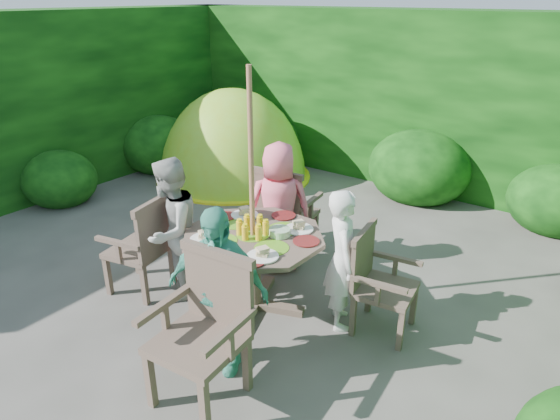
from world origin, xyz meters
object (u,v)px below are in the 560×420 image
Objects in this scene: garden_chair_left at (144,244)px; child_left at (171,230)px; patio_table at (254,247)px; child_right at (343,260)px; garden_chair_front at (205,327)px; child_back at (279,208)px; garden_chair_back at (285,210)px; dome_tent at (233,177)px; garden_chair_right at (378,280)px; parasol_pole at (252,198)px; child_front at (218,290)px.

child_left reaches higher than garden_chair_left.
child_left is at bearing -159.89° from patio_table.
child_right is (0.75, 0.27, -0.00)m from patio_table.
garden_chair_front is at bearing 53.69° from garden_chair_left.
child_left is 1.13m from child_back.
child_right is (1.14, -0.75, 0.10)m from garden_chair_back.
child_back is (-0.28, 0.75, 0.05)m from patio_table.
garden_chair_left is at bearing -88.12° from child_left.
dome_tent is at bearing -43.84° from garden_chair_back.
patio_table is at bearing 72.40° from child_right.
patio_table is 1.11m from garden_chair_right.
parasol_pole reaches higher than garden_chair_right.
garden_chair_back is 0.78× the size of child_right.
child_left reaches higher than garden_chair_back.
parasol_pole reaches higher than garden_chair_back.
dome_tent is (-3.31, 2.33, -0.63)m from child_right.
parasol_pole reaches higher than dome_tent.
parasol_pole is 1.24m from garden_chair_back.
patio_table is at bearing 72.66° from child_back.
garden_chair_front is (0.39, -1.02, -0.08)m from patio_table.
garden_chair_left is at bearing 18.82° from child_back.
child_right is 0.93× the size of child_front.
patio_table is at bearing 102.75° from garden_chair_right.
garden_chair_right is at bearing 90.24° from child_left.
child_left reaches higher than garden_chair_front.
child_left is at bearing 27.35° from child_back.
patio_table is at bearing 32.84° from parasol_pole.
garden_chair_left is (-1.03, -0.39, -0.60)m from parasol_pole.
garden_chair_front is at bearing 127.03° from child_right.
garden_chair_front is at bearing -85.42° from child_front.
child_back is at bearing 105.94° from garden_chair_back.
garden_chair_left is 0.68× the size of child_left.
patio_table is 1.32× the size of child_right.
child_back is at bearing 105.72° from garden_chair_front.
parasol_pole is at bearing 103.28° from garden_chair_back.
child_back is 1.01× the size of child_front.
child_left is at bearing 99.72° from garden_chair_left.
child_front is at bearing -69.96° from parasol_pole.
garden_chair_front reaches higher than garden_chair_right.
parasol_pole is 0.93m from child_right.
child_right is 1.13m from child_front.
dome_tent reaches higher than garden_chair_front.
child_right is (0.75, 0.27, -0.47)m from parasol_pole.
child_left reaches higher than child_right.
child_back reaches higher than garden_chair_front.
garden_chair_front is 0.78× the size of child_front.
garden_chair_front is at bearing 103.43° from garden_chair_back.
garden_chair_right is at bearing 126.96° from child_back.
dome_tent is (-2.28, 1.85, -0.68)m from child_back.
dome_tent is at bearing 50.33° from garden_chair_right.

